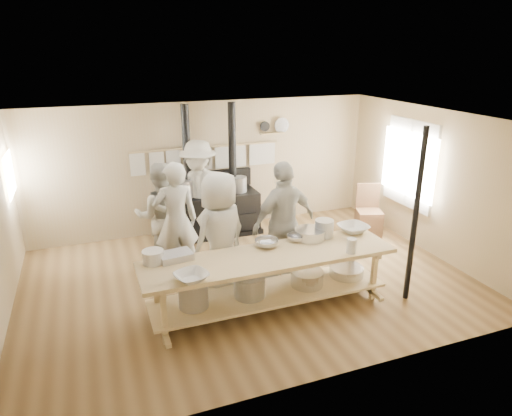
{
  "coord_description": "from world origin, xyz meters",
  "views": [
    {
      "loc": [
        -2.2,
        -6.22,
        3.6
      ],
      "look_at": [
        0.21,
        0.2,
        1.16
      ],
      "focal_mm": 32.0,
      "sensor_mm": 36.0,
      "label": 1
    }
  ],
  "objects_px": {
    "cook_far_left": "(176,221)",
    "roasting_pan": "(175,256)",
    "cook_left": "(162,216)",
    "chair": "(368,220)",
    "cook_by_window": "(199,191)",
    "stove": "(212,209)",
    "prep_table": "(269,276)",
    "cook_center": "(220,235)",
    "cook_right": "(284,223)"
  },
  "relations": [
    {
      "from": "roasting_pan",
      "to": "cook_by_window",
      "type": "bearing_deg",
      "value": 69.01
    },
    {
      "from": "cook_left",
      "to": "chair",
      "type": "bearing_deg",
      "value": -168.58
    },
    {
      "from": "cook_center",
      "to": "roasting_pan",
      "type": "height_order",
      "value": "cook_center"
    },
    {
      "from": "cook_left",
      "to": "chair",
      "type": "relative_size",
      "value": 1.81
    },
    {
      "from": "stove",
      "to": "roasting_pan",
      "type": "distance_m",
      "value": 2.99
    },
    {
      "from": "stove",
      "to": "cook_right",
      "type": "relative_size",
      "value": 1.32
    },
    {
      "from": "prep_table",
      "to": "roasting_pan",
      "type": "relative_size",
      "value": 8.16
    },
    {
      "from": "cook_center",
      "to": "prep_table",
      "type": "bearing_deg",
      "value": 101.45
    },
    {
      "from": "prep_table",
      "to": "stove",
      "type": "bearing_deg",
      "value": 89.96
    },
    {
      "from": "cook_center",
      "to": "cook_right",
      "type": "xyz_separation_m",
      "value": [
        1.07,
        0.1,
        0.02
      ]
    },
    {
      "from": "cook_far_left",
      "to": "chair",
      "type": "distance_m",
      "value": 4.02
    },
    {
      "from": "cook_left",
      "to": "cook_by_window",
      "type": "bearing_deg",
      "value": -122.1
    },
    {
      "from": "cook_far_left",
      "to": "roasting_pan",
      "type": "relative_size",
      "value": 4.4
    },
    {
      "from": "roasting_pan",
      "to": "cook_left",
      "type": "bearing_deg",
      "value": 87.09
    },
    {
      "from": "cook_far_left",
      "to": "cook_left",
      "type": "height_order",
      "value": "cook_far_left"
    },
    {
      "from": "stove",
      "to": "cook_right",
      "type": "height_order",
      "value": "stove"
    },
    {
      "from": "chair",
      "to": "cook_center",
      "type": "bearing_deg",
      "value": -141.13
    },
    {
      "from": "stove",
      "to": "cook_by_window",
      "type": "xyz_separation_m",
      "value": [
        -0.29,
        -0.19,
        0.46
      ]
    },
    {
      "from": "cook_right",
      "to": "cook_by_window",
      "type": "distance_m",
      "value": 2.23
    },
    {
      "from": "stove",
      "to": "cook_left",
      "type": "relative_size",
      "value": 1.42
    },
    {
      "from": "cook_left",
      "to": "cook_center",
      "type": "bearing_deg",
      "value": 129.36
    },
    {
      "from": "cook_left",
      "to": "cook_right",
      "type": "relative_size",
      "value": 0.93
    },
    {
      "from": "cook_far_left",
      "to": "roasting_pan",
      "type": "xyz_separation_m",
      "value": [
        -0.23,
        -1.12,
        -0.07
      ]
    },
    {
      "from": "cook_by_window",
      "to": "chair",
      "type": "relative_size",
      "value": 1.95
    },
    {
      "from": "cook_left",
      "to": "cook_by_window",
      "type": "xyz_separation_m",
      "value": [
        0.88,
        0.91,
        0.07
      ]
    },
    {
      "from": "prep_table",
      "to": "roasting_pan",
      "type": "bearing_deg",
      "value": 165.11
    },
    {
      "from": "prep_table",
      "to": "cook_right",
      "type": "relative_size",
      "value": 1.83
    },
    {
      "from": "stove",
      "to": "cook_right",
      "type": "xyz_separation_m",
      "value": [
        0.56,
        -2.26,
        0.47
      ]
    },
    {
      "from": "stove",
      "to": "roasting_pan",
      "type": "height_order",
      "value": "stove"
    },
    {
      "from": "cook_right",
      "to": "chair",
      "type": "xyz_separation_m",
      "value": [
        2.37,
        1.13,
        -0.69
      ]
    },
    {
      "from": "cook_by_window",
      "to": "roasting_pan",
      "type": "relative_size",
      "value": 4.46
    },
    {
      "from": "cook_center",
      "to": "roasting_pan",
      "type": "distance_m",
      "value": 0.81
    },
    {
      "from": "stove",
      "to": "roasting_pan",
      "type": "xyz_separation_m",
      "value": [
        -1.24,
        -2.69,
        0.38
      ]
    },
    {
      "from": "roasting_pan",
      "to": "cook_right",
      "type": "bearing_deg",
      "value": 13.26
    },
    {
      "from": "cook_center",
      "to": "cook_far_left",
      "type": "bearing_deg",
      "value": -83.85
    },
    {
      "from": "cook_left",
      "to": "cook_right",
      "type": "bearing_deg",
      "value": 157.84
    },
    {
      "from": "prep_table",
      "to": "cook_right",
      "type": "distance_m",
      "value": 1.05
    },
    {
      "from": "prep_table",
      "to": "cook_far_left",
      "type": "distance_m",
      "value": 1.82
    },
    {
      "from": "prep_table",
      "to": "roasting_pan",
      "type": "xyz_separation_m",
      "value": [
        -1.24,
        0.33,
        0.38
      ]
    },
    {
      "from": "stove",
      "to": "cook_far_left",
      "type": "relative_size",
      "value": 1.34
    },
    {
      "from": "cook_far_left",
      "to": "cook_center",
      "type": "height_order",
      "value": "cook_far_left"
    },
    {
      "from": "cook_right",
      "to": "cook_left",
      "type": "bearing_deg",
      "value": -48.14
    },
    {
      "from": "cook_far_left",
      "to": "chair",
      "type": "relative_size",
      "value": 1.92
    },
    {
      "from": "chair",
      "to": "cook_right",
      "type": "bearing_deg",
      "value": -135.3
    },
    {
      "from": "cook_right",
      "to": "roasting_pan",
      "type": "bearing_deg",
      "value": -0.78
    },
    {
      "from": "stove",
      "to": "roasting_pan",
      "type": "bearing_deg",
      "value": -114.83
    },
    {
      "from": "cook_far_left",
      "to": "cook_center",
      "type": "relative_size",
      "value": 1.0
    },
    {
      "from": "cook_center",
      "to": "chair",
      "type": "height_order",
      "value": "cook_center"
    },
    {
      "from": "cook_far_left",
      "to": "roasting_pan",
      "type": "height_order",
      "value": "cook_far_left"
    },
    {
      "from": "chair",
      "to": "roasting_pan",
      "type": "bearing_deg",
      "value": -140.32
    }
  ]
}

